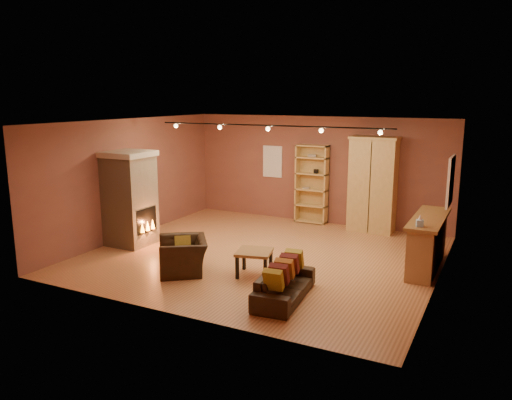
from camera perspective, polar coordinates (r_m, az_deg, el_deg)
The scene contains 16 objects.
floor at distance 10.65m, azimuth 0.84°, elevation -6.32°, with size 7.00×7.00×0.00m, color #AC6B3D.
ceiling at distance 10.13m, azimuth 0.88°, elevation 8.91°, with size 7.00×7.00×0.00m, color #57311B.
back_wall at distance 13.26m, azimuth 7.05°, elevation 3.42°, with size 7.00×0.02×2.80m, color brown.
left_wall at distance 12.22m, azimuth -14.07°, elevation 2.45°, with size 0.02×6.50×2.80m, color brown.
right_wall at distance 9.34m, azimuth 20.54°, elevation -0.76°, with size 0.02×6.50×2.80m, color brown.
fireplace at distance 11.54m, azimuth -14.20°, elevation 0.19°, with size 1.01×0.98×2.12m.
back_window at distance 13.71m, azimuth 1.91°, elevation 4.41°, with size 0.56×0.04×0.86m, color white.
bookcase at distance 13.24m, azimuth 6.47°, elevation 1.91°, with size 0.85×0.33×2.07m.
armoire at distance 12.57m, azimuth 13.20°, elevation 1.74°, with size 1.16×0.66×2.36m.
bar_counter at distance 10.28m, azimuth 19.00°, elevation -4.59°, with size 0.58×2.15×1.03m.
tissue_box at distance 9.36m, azimuth 18.22°, elevation -2.35°, with size 0.15×0.15×0.22m.
right_window at distance 10.67m, azimuth 21.35°, elevation 2.04°, with size 0.05×0.90×1.00m, color white.
loveseat at distance 8.35m, azimuth 3.27°, elevation -9.04°, with size 0.63×1.66×0.71m.
armchair at distance 9.64m, azimuth -8.35°, elevation -5.64°, with size 1.13×1.20×0.88m.
coffee_table at distance 9.37m, azimuth -0.19°, elevation -6.22°, with size 0.77×0.77×0.48m.
track_rail at distance 10.32m, azimuth 1.37°, elevation 8.35°, with size 5.20×0.09×0.13m.
Camera 1 is at (4.43, -9.10, 3.31)m, focal length 35.00 mm.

